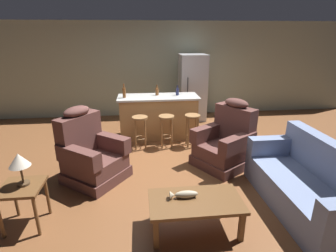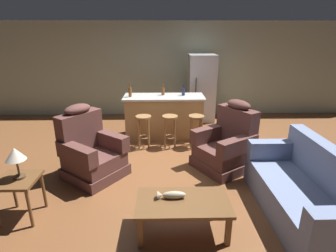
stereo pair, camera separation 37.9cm
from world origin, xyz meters
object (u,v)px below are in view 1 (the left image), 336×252
at_px(end_table, 22,193).
at_px(bottle_short_amber, 124,92).
at_px(table_lamp, 19,162).
at_px(bar_stool_left, 140,126).
at_px(coffee_table, 196,204).
at_px(bottle_tall_green, 177,91).
at_px(couch, 308,186).
at_px(bottle_wine_dark, 157,91).
at_px(bar_stool_right, 192,124).
at_px(recliner_near_lamp, 91,155).
at_px(refrigerator, 192,88).
at_px(kitchen_island, 158,116).
at_px(recliner_near_island, 226,143).
at_px(bar_stool_middle, 166,125).

distance_m(end_table, bottle_short_amber, 3.06).
xyz_separation_m(table_lamp, bar_stool_left, (1.40, 2.19, -0.40)).
distance_m(coffee_table, bottle_tall_green, 3.29).
bearing_deg(bottle_short_amber, table_lamp, -111.53).
distance_m(bottle_tall_green, bottle_short_amber, 1.19).
relative_size(couch, end_table, 3.40).
height_order(end_table, bottle_wine_dark, bottle_wine_dark).
bearing_deg(bar_stool_right, table_lamp, -138.69).
xyz_separation_m(recliner_near_lamp, bottle_wine_dark, (1.21, 1.88, 0.62)).
height_order(bar_stool_right, bottle_short_amber, bottle_short_amber).
bearing_deg(refrigerator, kitchen_island, -130.26).
relative_size(coffee_table, table_lamp, 2.68).
bearing_deg(kitchen_island, bottle_short_amber, -175.16).
relative_size(coffee_table, bar_stool_right, 1.62).
height_order(kitchen_island, refrigerator, refrigerator).
xyz_separation_m(recliner_near_lamp, bottle_short_amber, (0.49, 1.72, 0.64)).
relative_size(bar_stool_right, bottle_short_amber, 2.23).
bearing_deg(table_lamp, bottle_wine_dark, 58.20).
height_order(recliner_near_island, refrigerator, refrigerator).
bearing_deg(bar_stool_left, bottle_tall_green, 38.29).
bearing_deg(couch, recliner_near_lamp, -20.59).
distance_m(couch, recliner_near_lamp, 3.23).
distance_m(kitchen_island, bottle_tall_green, 0.71).
bearing_deg(bottle_tall_green, end_table, -128.36).
relative_size(bar_stool_left, bottle_tall_green, 3.04).
height_order(table_lamp, bottle_tall_green, bottle_tall_green).
height_order(table_lamp, bottle_wine_dark, bottle_wine_dark).
height_order(bar_stool_middle, refrigerator, refrigerator).
relative_size(coffee_table, couch, 0.58).
xyz_separation_m(kitchen_island, bar_stool_left, (-0.43, -0.63, -0.01)).
xyz_separation_m(recliner_near_lamp, bar_stool_middle, (1.35, 1.15, 0.05)).
distance_m(coffee_table, bar_stool_left, 2.60).
height_order(coffee_table, kitchen_island, kitchen_island).
bearing_deg(recliner_near_island, bar_stool_middle, -75.95).
bearing_deg(bar_stool_middle, coffee_table, -88.16).
height_order(couch, table_lamp, table_lamp).
relative_size(recliner_near_lamp, bottle_tall_green, 5.37).
height_order(end_table, bar_stool_left, bar_stool_left).
height_order(table_lamp, kitchen_island, table_lamp).
bearing_deg(coffee_table, bar_stool_left, 103.92).
bearing_deg(recliner_near_lamp, table_lamp, -82.75).
xyz_separation_m(coffee_table, bar_stool_middle, (-0.08, 2.53, 0.11)).
relative_size(bar_stool_middle, bottle_short_amber, 2.23).
bearing_deg(bar_stool_left, end_table, -122.83).
bearing_deg(kitchen_island, refrigerator, 49.74).
bearing_deg(recliner_near_island, kitchen_island, -87.53).
height_order(end_table, bottle_tall_green, bottle_tall_green).
height_order(recliner_near_island, table_lamp, recliner_near_island).
distance_m(recliner_near_lamp, bottle_short_amber, 1.90).
relative_size(recliner_near_lamp, refrigerator, 0.68).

